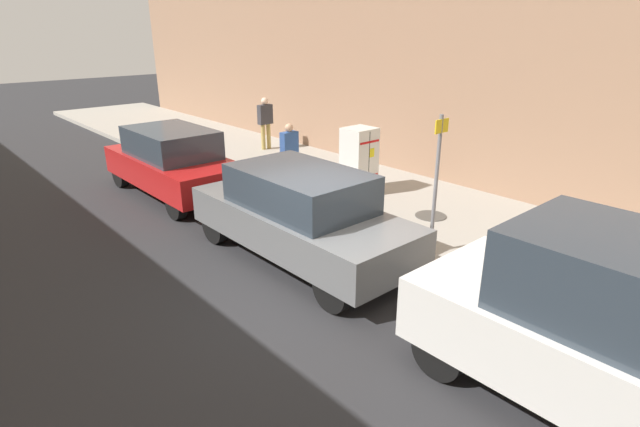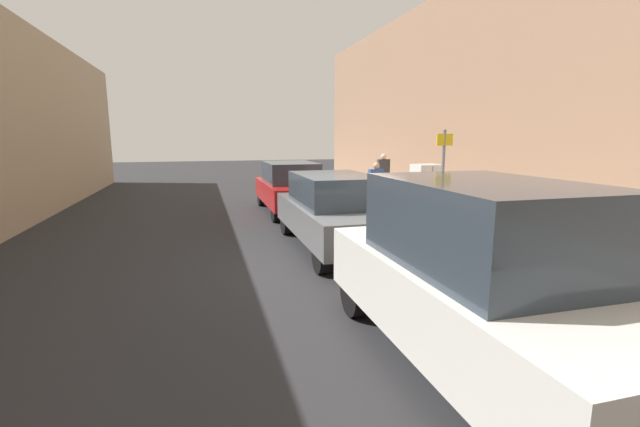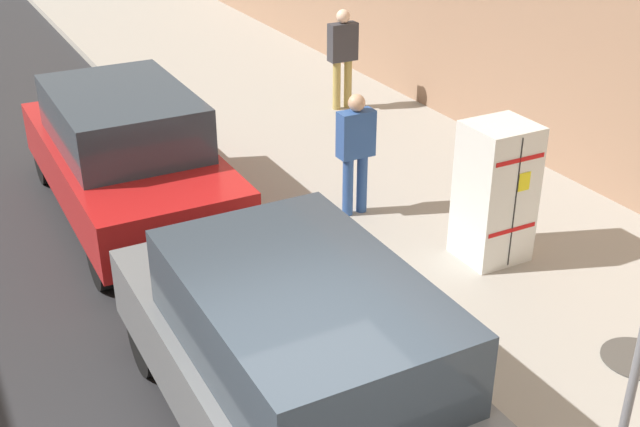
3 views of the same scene
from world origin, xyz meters
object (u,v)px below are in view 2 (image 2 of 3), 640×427
at_px(pedestrian_walking_far, 376,184).
at_px(parked_van_white, 481,277).
at_px(parked_suv_red, 290,187).
at_px(discarded_refrigerator, 426,193).
at_px(parked_suv_gray, 334,210).
at_px(pedestrian_standing_near, 383,171).
at_px(street_sign_post, 442,186).

height_order(pedestrian_walking_far, parked_van_white, parked_van_white).
bearing_deg(parked_suv_red, pedestrian_walking_far, 147.04).
bearing_deg(pedestrian_walking_far, discarded_refrigerator, 105.73).
distance_m(pedestrian_walking_far, parked_suv_gray, 4.36).
bearing_deg(parked_suv_gray, parked_suv_red, -90.00).
bearing_deg(discarded_refrigerator, pedestrian_standing_near, -100.95).
height_order(street_sign_post, pedestrian_standing_near, street_sign_post).
distance_m(street_sign_post, parked_suv_red, 7.14).
distance_m(discarded_refrigerator, parked_suv_gray, 3.84).
relative_size(street_sign_post, pedestrian_standing_near, 1.48).
relative_size(pedestrian_walking_far, parked_van_white, 0.35).
distance_m(pedestrian_standing_near, parked_suv_gray, 8.55).
relative_size(parked_suv_red, parked_suv_gray, 0.95).
xyz_separation_m(street_sign_post, parked_van_white, (1.80, 3.85, -0.55)).
relative_size(discarded_refrigerator, parked_suv_red, 0.37).
bearing_deg(discarded_refrigerator, pedestrian_walking_far, -63.99).
bearing_deg(street_sign_post, discarded_refrigerator, -114.68).
relative_size(street_sign_post, parked_suv_gray, 0.55).
xyz_separation_m(street_sign_post, pedestrian_standing_near, (-2.66, -8.97, -0.43)).
bearing_deg(pedestrian_standing_near, discarded_refrigerator, -94.39).
relative_size(pedestrian_walking_far, parked_suv_gray, 0.34).
bearing_deg(parked_suv_gray, pedestrian_standing_near, -121.47).
height_order(discarded_refrigerator, parked_suv_gray, discarded_refrigerator).
bearing_deg(street_sign_post, parked_suv_red, -75.30).
bearing_deg(street_sign_post, parked_suv_gray, -43.03).
xyz_separation_m(discarded_refrigerator, parked_suv_gray, (3.40, 1.79, -0.08)).
bearing_deg(discarded_refrigerator, parked_suv_red, -45.02).
distance_m(pedestrian_standing_near, parked_van_white, 13.58).
height_order(pedestrian_standing_near, parked_van_white, parked_van_white).
xyz_separation_m(discarded_refrigerator, parked_suv_red, (3.40, -3.40, -0.09)).
bearing_deg(parked_van_white, pedestrian_walking_far, -105.67).
relative_size(pedestrian_standing_near, parked_van_white, 0.38).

